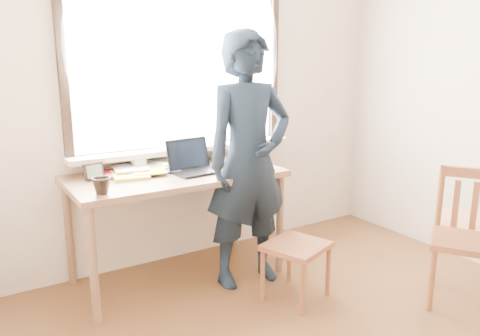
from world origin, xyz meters
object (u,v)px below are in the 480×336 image
desk (176,184)px  side_chair (470,233)px  mug_white (139,164)px  person (249,161)px  laptop (193,164)px  work_chair (296,252)px  mug_dark (101,186)px

desk → side_chair: size_ratio=1.55×
mug_white → person: (0.62, -0.54, 0.05)m
person → mug_white: bearing=141.9°
laptop → mug_white: laptop is taller
work_chair → person: size_ratio=0.27×
laptop → mug_dark: laptop is taller
laptop → work_chair: bearing=-58.3°
mug_dark → person: 1.04m
desk → side_chair: 2.03m
mug_white → person: size_ratio=0.06×
work_chair → person: 0.72m
work_chair → desk: bearing=127.6°
mug_dark → mug_white: bearing=49.5°
person → desk: bearing=147.1°
person → side_chair: bearing=-44.0°
mug_dark → person: (1.04, -0.05, 0.04)m
mug_white → work_chair: (0.74, -0.95, -0.53)m
desk → person: size_ratio=0.83×
laptop → mug_dark: 0.77m
laptop → work_chair: (0.43, -0.69, -0.54)m
mug_white → work_chair: bearing=-51.9°
laptop → person: bearing=-42.7°
laptop → work_chair: 0.97m
laptop → mug_dark: size_ratio=3.29×
side_chair → person: bearing=133.2°
side_chair → person: (-1.02, 1.09, 0.40)m
laptop → person: size_ratio=0.20×
mug_white → person: person is taller
work_chair → mug_white: bearing=128.1°
laptop → side_chair: bearing=-45.9°
mug_dark → desk: bearing=23.5°
work_chair → laptop: bearing=121.7°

